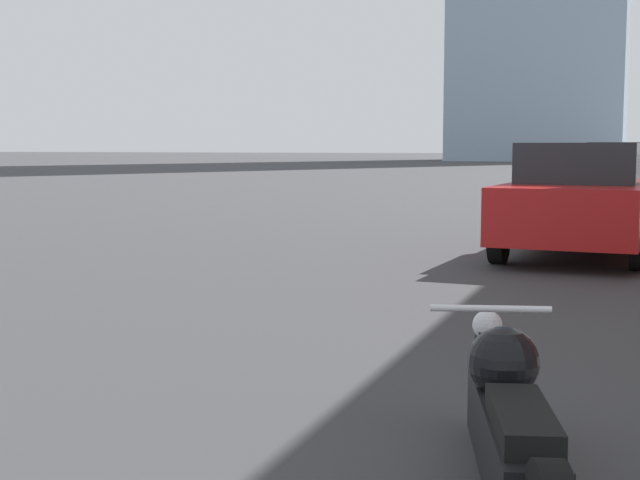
% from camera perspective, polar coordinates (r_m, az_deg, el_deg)
% --- Properties ---
extents(motorcycle, '(0.92, 2.52, 0.77)m').
position_cam_1_polar(motorcycle, '(3.97, 12.02, -11.73)').
color(motorcycle, black).
rests_on(motorcycle, ground_plane).
extents(parked_car_red, '(2.18, 4.58, 1.62)m').
position_cam_1_polar(parked_car_red, '(13.39, 16.42, 2.54)').
color(parked_car_red, red).
rests_on(parked_car_red, ground_plane).
extents(parked_car_silver, '(2.32, 4.74, 1.68)m').
position_cam_1_polar(parked_car_silver, '(26.79, 18.37, 4.14)').
color(parked_car_silver, '#BCBCC1').
rests_on(parked_car_silver, ground_plane).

